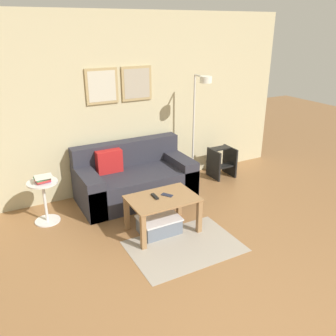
# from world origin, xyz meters

# --- Properties ---
(wall_back) EXTENTS (5.60, 0.09, 2.55)m
(wall_back) POSITION_xyz_m (-0.00, 3.58, 1.28)
(wall_back) COLOR #C6BC93
(wall_back) RESTS_ON ground_plane
(area_rug) EXTENTS (1.24, 0.87, 0.01)m
(area_rug) POSITION_xyz_m (-0.01, 1.71, 0.00)
(area_rug) COLOR #A39989
(area_rug) RESTS_ON ground_plane
(couch) EXTENTS (1.63, 0.84, 0.79)m
(couch) POSITION_xyz_m (-0.01, 3.14, 0.28)
(couch) COLOR #2D2D38
(couch) RESTS_ON ground_plane
(coffee_table) EXTENTS (0.82, 0.56, 0.45)m
(coffee_table) POSITION_xyz_m (-0.06, 2.14, 0.35)
(coffee_table) COLOR #997047
(coffee_table) RESTS_ON ground_plane
(storage_bin) EXTENTS (0.49, 0.37, 0.20)m
(storage_bin) POSITION_xyz_m (-0.12, 2.12, 0.10)
(storage_bin) COLOR slate
(storage_bin) RESTS_ON ground_plane
(floor_lamp) EXTENTS (0.23, 0.48, 1.69)m
(floor_lamp) POSITION_xyz_m (1.05, 3.09, 1.10)
(floor_lamp) COLOR silver
(floor_lamp) RESTS_ON ground_plane
(side_table) EXTENTS (0.38, 0.38, 0.56)m
(side_table) POSITION_xyz_m (-1.27, 3.04, 0.34)
(side_table) COLOR white
(side_table) RESTS_ON ground_plane
(book_stack) EXTENTS (0.22, 0.19, 0.08)m
(book_stack) POSITION_xyz_m (-1.26, 3.03, 0.60)
(book_stack) COLOR #8C4C93
(book_stack) RESTS_ON side_table
(remote_control) EXTENTS (0.04, 0.15, 0.02)m
(remote_control) POSITION_xyz_m (-0.14, 2.20, 0.46)
(remote_control) COLOR black
(remote_control) RESTS_ON coffee_table
(cell_phone) EXTENTS (0.13, 0.15, 0.01)m
(cell_phone) POSITION_xyz_m (0.01, 2.17, 0.45)
(cell_phone) COLOR #1E2338
(cell_phone) RESTS_ON coffee_table
(step_stool) EXTENTS (0.36, 0.36, 0.48)m
(step_stool) POSITION_xyz_m (1.58, 3.17, 0.26)
(step_stool) COLOR black
(step_stool) RESTS_ON ground_plane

